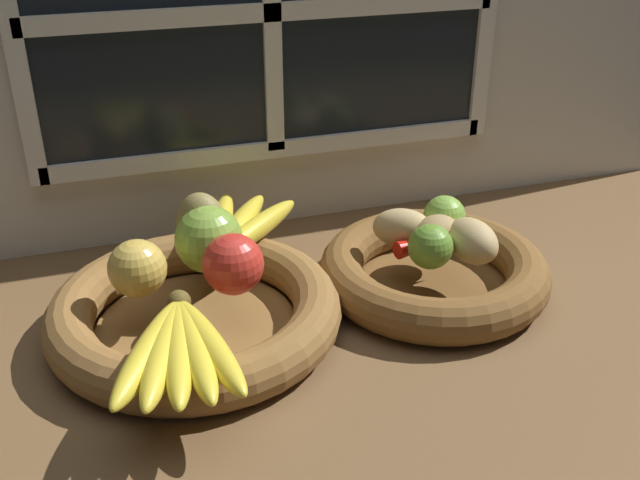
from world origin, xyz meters
TOP-DOWN VIEW (x-y plane):
  - ground_plane at (0.00, 0.00)cm, footprint 140.00×90.00cm
  - back_wall at (0.00, 29.77)cm, footprint 140.00×4.60cm
  - fruit_bowl_left at (-16.30, 3.29)cm, footprint 33.72×33.72cm
  - fruit_bowl_right at (13.88, 3.29)cm, footprint 28.88×28.88cm
  - apple_golden_left at (-22.02, 4.45)cm, footprint 6.53×6.53cm
  - apple_green_back at (-13.48, 7.48)cm, footprint 7.97×7.97cm
  - apple_red_right at (-11.85, 1.73)cm, footprint 6.94×6.94cm
  - pear_brown at (-13.82, 10.10)cm, footprint 7.90×7.43cm
  - banana_bunch_front at (-19.63, -9.26)cm, footprint 14.03×19.02cm
  - banana_bunch_back at (-9.76, 14.85)cm, footprint 16.17×20.28cm
  - potato_large at (13.88, 3.29)cm, footprint 7.02×6.00cm
  - potato_oblong at (10.46, 5.95)cm, footprint 8.77×7.73cm
  - potato_small at (16.92, 0.25)cm, footprint 6.02×8.36cm
  - lime_near at (11.43, -0.39)cm, footprint 5.41×5.41cm
  - lime_far at (16.74, 6.97)cm, footprint 5.38×5.38cm
  - chili_pepper at (13.55, 3.79)cm, footprint 10.35×3.84cm

SIDE VIEW (x-z plane):
  - ground_plane at x=0.00cm, z-range -3.00..0.00cm
  - fruit_bowl_left at x=-16.30cm, z-range -0.18..5.34cm
  - fruit_bowl_right at x=13.88cm, z-range -0.17..5.35cm
  - chili_pepper at x=13.55cm, z-range 5.52..7.76cm
  - banana_bunch_back at x=-9.76cm, z-range 5.52..8.36cm
  - banana_bunch_front at x=-19.63cm, z-range 5.52..8.42cm
  - potato_large at x=13.88cm, z-range 5.52..10.28cm
  - potato_oblong at x=10.46cm, z-range 5.52..10.48cm
  - potato_small at x=16.92cm, z-range 5.52..10.69cm
  - lime_far at x=16.74cm, z-range 5.52..10.90cm
  - lime_near at x=11.43cm, z-range 5.52..10.92cm
  - apple_golden_left at x=-22.02cm, z-range 5.52..12.05cm
  - apple_red_right at x=-11.85cm, z-range 5.52..12.46cm
  - apple_green_back at x=-13.48cm, z-range 5.52..13.49cm
  - pear_brown at x=-13.82cm, z-range 5.52..14.30cm
  - back_wall at x=0.00cm, z-range 0.38..55.38cm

